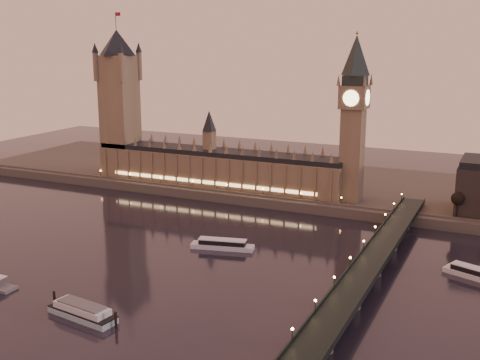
{
  "coord_description": "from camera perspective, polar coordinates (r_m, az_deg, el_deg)",
  "views": [
    {
      "loc": [
        145.98,
        -240.71,
        105.15
      ],
      "look_at": [
        17.38,
        35.0,
        33.82
      ],
      "focal_mm": 45.0,
      "sensor_mm": 36.0,
      "label": 1
    }
  ],
  "objects": [
    {
      "name": "bare_tree_0",
      "position": [
        361.72,
        20.07,
        -1.81
      ],
      "size": [
        6.89,
        6.89,
        14.01
      ],
      "color": "black",
      "rests_on": "ground"
    },
    {
      "name": "cruise_boat_a",
      "position": [
        310.84,
        -1.68,
        -6.13
      ],
      "size": [
        33.25,
        14.22,
        5.2
      ],
      "rotation": [
        0.0,
        0.0,
        0.23
      ],
      "color": "silver",
      "rests_on": "ground"
    },
    {
      "name": "far_embankment",
      "position": [
        434.15,
        8.8,
        -0.57
      ],
      "size": [
        560.0,
        130.0,
        6.0
      ],
      "primitive_type": "cube",
      "color": "#423D35",
      "rests_on": "ground"
    },
    {
      "name": "cruise_boat_b",
      "position": [
        294.08,
        21.32,
        -8.24
      ],
      "size": [
        27.98,
        16.15,
        5.05
      ],
      "rotation": [
        0.0,
        0.0,
        -0.37
      ],
      "color": "silver",
      "rests_on": "ground"
    },
    {
      "name": "westminster_bridge",
      "position": [
        266.12,
        11.52,
        -9.07
      ],
      "size": [
        13.2,
        260.0,
        15.3
      ],
      "color": "black",
      "rests_on": "ground"
    },
    {
      "name": "palace_of_westminster",
      "position": [
        415.24,
        -2.18,
        1.59
      ],
      "size": [
        180.0,
        26.62,
        52.0
      ],
      "color": "brown",
      "rests_on": "ground"
    },
    {
      "name": "moored_barge",
      "position": [
        245.32,
        -14.72,
        -11.95
      ],
      "size": [
        34.79,
        12.81,
        6.44
      ],
      "rotation": [
        0.0,
        0.0,
        -0.14
      ],
      "color": "#9AB7C4",
      "rests_on": "ground"
    },
    {
      "name": "ground",
      "position": [
        300.51,
        -5.88,
        -7.36
      ],
      "size": [
        700.0,
        700.0,
        0.0
      ],
      "primitive_type": "plane",
      "color": "black",
      "rests_on": "ground"
    },
    {
      "name": "victoria_tower",
      "position": [
        450.69,
        -11.39,
        7.93
      ],
      "size": [
        31.68,
        31.68,
        118.0
      ],
      "color": "brown",
      "rests_on": "ground"
    },
    {
      "name": "big_ben",
      "position": [
        375.48,
        10.74,
        6.67
      ],
      "size": [
        17.68,
        17.68,
        104.0
      ],
      "color": "brown",
      "rests_on": "ground"
    }
  ]
}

